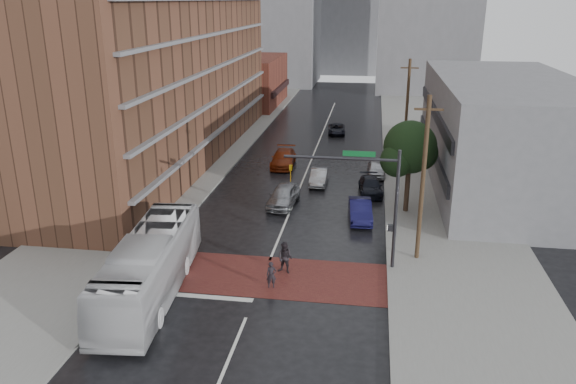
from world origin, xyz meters
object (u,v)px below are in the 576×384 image
(pedestrian_a, at_px, (271,275))
(car_travel_b, at_px, (319,177))
(suv_travel, at_px, (337,129))
(car_parked_mid, at_px, (371,186))
(pedestrian_b, at_px, (285,258))
(transit_bus, at_px, (150,265))
(car_parked_near, at_px, (360,210))
(car_parked_far, at_px, (376,169))
(car_travel_a, at_px, (283,196))
(car_travel_c, at_px, (283,158))

(pedestrian_a, xyz_separation_m, car_travel_b, (0.78, 18.53, -0.11))
(suv_travel, height_order, car_parked_mid, car_parked_mid)
(pedestrian_b, bearing_deg, suv_travel, 103.57)
(transit_bus, height_order, car_parked_near, transit_bus)
(car_parked_near, relative_size, car_parked_far, 1.16)
(car_travel_a, bearing_deg, car_parked_near, -14.35)
(car_travel_c, xyz_separation_m, suv_travel, (4.06, 14.14, -0.18))
(pedestrian_a, bearing_deg, pedestrian_b, 63.20)
(pedestrian_b, bearing_deg, car_travel_a, 113.92)
(pedestrian_a, bearing_deg, car_travel_a, 83.47)
(suv_travel, relative_size, car_parked_far, 1.08)
(car_travel_a, distance_m, suv_travel, 24.87)
(pedestrian_b, height_order, car_parked_near, pedestrian_b)
(car_travel_b, bearing_deg, car_travel_a, -110.71)
(car_travel_a, xyz_separation_m, car_parked_mid, (6.55, 3.90, -0.17))
(transit_bus, xyz_separation_m, pedestrian_a, (6.20, 1.66, -0.93))
(car_parked_far, bearing_deg, transit_bus, -119.06)
(car_travel_b, xyz_separation_m, car_parked_far, (4.82, 3.14, 0.01))
(suv_travel, xyz_separation_m, car_parked_near, (3.53, -26.86, 0.15))
(car_travel_c, relative_size, car_parked_mid, 1.22)
(pedestrian_a, distance_m, car_parked_far, 22.38)
(car_parked_mid, bearing_deg, car_parked_near, -102.77)
(transit_bus, height_order, car_travel_a, transit_bus)
(pedestrian_b, height_order, car_parked_mid, pedestrian_b)
(pedestrian_a, distance_m, car_travel_a, 12.91)
(car_travel_b, relative_size, car_parked_mid, 0.92)
(pedestrian_b, relative_size, car_travel_c, 0.36)
(car_parked_mid, bearing_deg, transit_bus, -128.14)
(transit_bus, distance_m, car_travel_c, 25.33)
(car_parked_mid, bearing_deg, car_parked_far, 78.56)
(transit_bus, relative_size, car_travel_c, 2.32)
(transit_bus, xyz_separation_m, suv_travel, (7.17, 39.26, -1.11))
(transit_bus, height_order, suv_travel, transit_bus)
(pedestrian_a, xyz_separation_m, pedestrian_b, (0.47, 1.85, 0.18))
(pedestrian_a, height_order, car_parked_near, pedestrian_a)
(car_travel_c, relative_size, car_parked_near, 1.18)
(car_travel_c, distance_m, suv_travel, 14.71)
(pedestrian_a, height_order, car_parked_mid, pedestrian_a)
(car_parked_near, bearing_deg, pedestrian_b, -119.45)
(pedestrian_a, relative_size, car_travel_b, 0.38)
(suv_travel, relative_size, car_parked_near, 0.94)
(pedestrian_b, height_order, car_travel_b, pedestrian_b)
(car_travel_b, bearing_deg, suv_travel, 89.50)
(car_travel_a, relative_size, car_parked_far, 1.22)
(pedestrian_b, relative_size, car_parked_near, 0.42)
(suv_travel, bearing_deg, car_travel_a, -100.05)
(transit_bus, xyz_separation_m, car_travel_a, (4.82, 14.50, -0.89))
(transit_bus, height_order, car_travel_c, transit_bus)
(car_travel_a, bearing_deg, car_parked_mid, 36.09)
(pedestrian_a, bearing_deg, suv_travel, 75.86)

